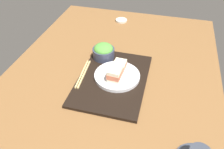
{
  "coord_description": "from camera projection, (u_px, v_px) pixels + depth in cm",
  "views": [
    {
      "loc": [
        80.84,
        21.75,
        69.19
      ],
      "look_at": [
        5.99,
        1.81,
        5.0
      ],
      "focal_mm": 36.8,
      "sensor_mm": 36.0,
      "label": 1
    }
  ],
  "objects": [
    {
      "name": "sandwich_plate",
      "position": [
        117.0,
        76.0,
        1.04
      ],
      "size": [
        20.7,
        20.7,
        1.62
      ],
      "primitive_type": "cylinder",
      "color": "silver",
      "rests_on": "serving_tray"
    },
    {
      "name": "sandwich_far",
      "position": [
        115.0,
        74.0,
        1.0
      ],
      "size": [
        7.68,
        6.07,
        5.76
      ],
      "color": "#EFE5C1",
      "rests_on": "sandwich_plate"
    },
    {
      "name": "chopsticks_pair",
      "position": [
        83.0,
        74.0,
        1.06
      ],
      "size": [
        20.05,
        3.09,
        0.7
      ],
      "color": "tan",
      "rests_on": "serving_tray"
    },
    {
      "name": "serving_tray",
      "position": [
        113.0,
        80.0,
        1.05
      ],
      "size": [
        42.99,
        30.26,
        1.41
      ],
      "primitive_type": "cube",
      "color": "black",
      "rests_on": "ground_plane"
    },
    {
      "name": "small_sauce_dish",
      "position": [
        121.0,
        20.0,
        1.5
      ],
      "size": [
        7.38,
        7.38,
        1.17
      ],
      "primitive_type": "cylinder",
      "color": "beige",
      "rests_on": "ground_plane"
    },
    {
      "name": "sandwich_near",
      "position": [
        119.0,
        66.0,
        1.05
      ],
      "size": [
        7.65,
        5.7,
        4.52
      ],
      "color": "beige",
      "rests_on": "sandwich_plate"
    },
    {
      "name": "salad_bowl",
      "position": [
        104.0,
        51.0,
        1.15
      ],
      "size": [
        11.0,
        11.0,
        7.6
      ],
      "color": "#33384C",
      "rests_on": "serving_tray"
    },
    {
      "name": "ground_plane",
      "position": [
        112.0,
        77.0,
        1.1
      ],
      "size": [
        140.0,
        100.0,
        3.0
      ],
      "primitive_type": "cube",
      "color": "brown"
    }
  ]
}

